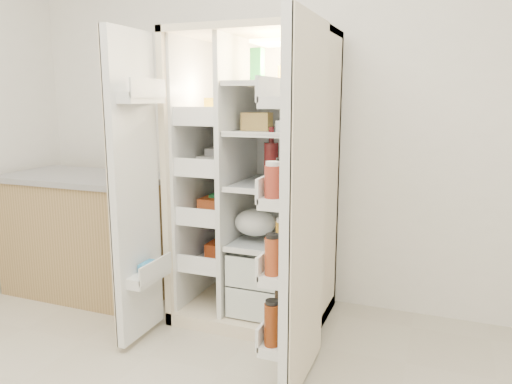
% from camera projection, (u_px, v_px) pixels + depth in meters
% --- Properties ---
extents(wall_back, '(4.00, 0.02, 2.70)m').
position_uv_depth(wall_back, '(288.00, 105.00, 3.27)').
color(wall_back, white).
rests_on(wall_back, floor).
extents(refrigerator, '(0.92, 0.70, 1.80)m').
position_uv_depth(refrigerator, '(260.00, 203.00, 3.09)').
color(refrigerator, beige).
rests_on(refrigerator, floor).
extents(freezer_door, '(0.15, 0.40, 1.72)m').
position_uv_depth(freezer_door, '(135.00, 191.00, 2.70)').
color(freezer_door, silver).
rests_on(freezer_door, floor).
extents(fridge_door, '(0.17, 0.58, 1.72)m').
position_uv_depth(fridge_door, '(300.00, 214.00, 2.27)').
color(fridge_door, silver).
rests_on(fridge_door, floor).
extents(kitchen_counter, '(1.19, 0.63, 0.87)m').
position_uv_depth(kitchen_counter, '(90.00, 234.00, 3.50)').
color(kitchen_counter, '#A28351').
rests_on(kitchen_counter, floor).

